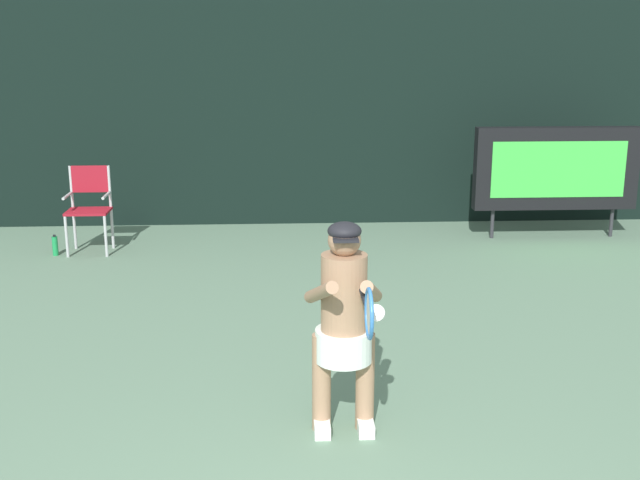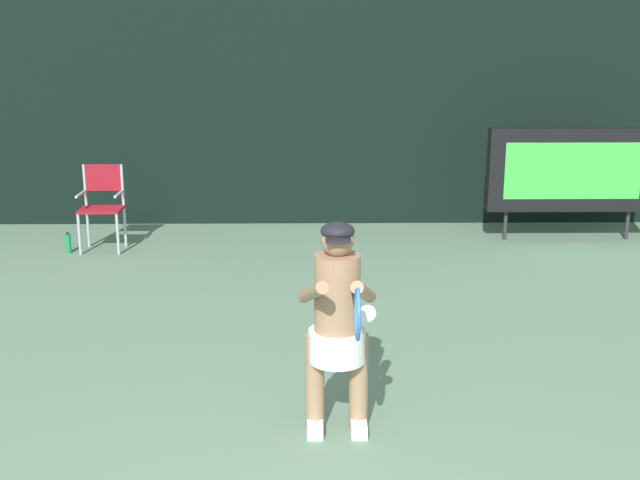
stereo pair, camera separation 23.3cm
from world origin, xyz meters
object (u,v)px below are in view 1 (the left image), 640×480
at_px(scoreboard, 556,169).
at_px(tennis_player, 344,320).
at_px(umpire_chair, 89,204).
at_px(tennis_racket, 369,312).
at_px(water_bottle, 55,246).

relative_size(scoreboard, tennis_player, 1.49).
xyz_separation_m(scoreboard, umpire_chair, (-6.10, -0.41, -0.33)).
relative_size(scoreboard, tennis_racket, 3.65).
bearing_deg(water_bottle, tennis_racket, -57.95).
relative_size(scoreboard, water_bottle, 8.30).
height_order(water_bottle, tennis_player, tennis_player).
distance_m(scoreboard, tennis_player, 6.23).
bearing_deg(tennis_player, scoreboard, 58.22).
relative_size(scoreboard, umpire_chair, 2.04).
distance_m(scoreboard, umpire_chair, 6.12).
bearing_deg(scoreboard, tennis_racket, -118.37).
height_order(umpire_chair, tennis_player, tennis_player).
distance_m(scoreboard, water_bottle, 6.59).
xyz_separation_m(scoreboard, tennis_racket, (-3.19, -5.90, 0.12)).
height_order(scoreboard, umpire_chair, scoreboard).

